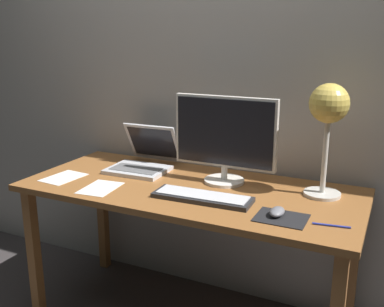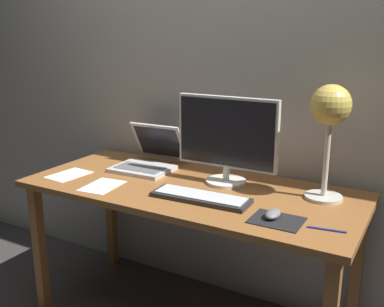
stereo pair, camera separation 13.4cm
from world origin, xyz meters
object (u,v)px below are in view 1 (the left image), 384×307
Objects in this scene: laptop at (145,156)px; desk_lamp at (329,112)px; keyboard_main at (202,197)px; monitor at (225,137)px; pen at (331,225)px; mouse at (277,212)px.

desk_lamp is (0.94, -0.03, 0.32)m from laptop.
keyboard_main is 0.57m from laptop.
monitor reaches higher than pen.
laptop is 0.72× the size of desk_lamp.
monitor is 0.67m from pen.
keyboard_main is at bearing -32.81° from laptop.
keyboard_main is 1.24× the size of laptop.
mouse is at bearing -23.04° from laptop.
monitor reaches higher than mouse.
pen is (0.56, -0.31, -0.22)m from monitor.
monitor is 0.49m from desk_lamp.
laptop is at bearing 178.31° from desk_lamp.
laptop reaches higher than pen.
pen is (0.56, -0.05, -0.01)m from keyboard_main.
laptop is at bearing 147.19° from keyboard_main.
mouse is (0.35, -0.30, -0.21)m from monitor.
monitor is 0.50m from mouse.
desk_lamp is 0.50m from mouse.
pen is (0.09, -0.33, -0.37)m from desk_lamp.
pen is at bearing -29.00° from monitor.
mouse is 0.69× the size of pen.
laptop is at bearing 174.45° from monitor.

